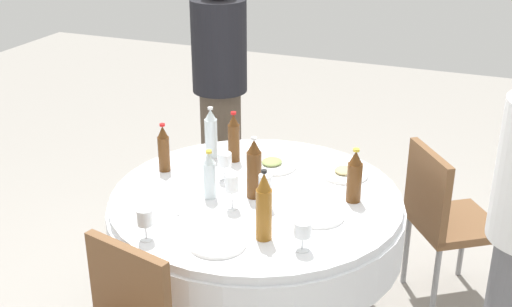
{
  "coord_description": "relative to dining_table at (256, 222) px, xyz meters",
  "views": [
    {
      "loc": [
        -2.54,
        -1.01,
        2.14
      ],
      "look_at": [
        0.0,
        0.0,
        0.95
      ],
      "focal_mm": 46.07,
      "sensor_mm": 36.0,
      "label": 1
    }
  ],
  "objects": [
    {
      "name": "wine_glass_east",
      "position": [
        -0.38,
        -0.35,
        0.24
      ],
      "size": [
        0.07,
        0.07,
        0.13
      ],
      "color": "white",
      "rests_on": "dining_table"
    },
    {
      "name": "chair_rear",
      "position": [
        0.56,
        -0.81,
        -0.07
      ],
      "size": [
        0.56,
        0.56,
        0.87
      ],
      "rotation": [
        0.0,
        0.0,
        3.74
      ],
      "color": "brown",
      "rests_on": "ground_plane"
    },
    {
      "name": "bottle_brown_near",
      "position": [
        -0.02,
        -0.0,
        0.29
      ],
      "size": [
        0.07,
        0.07,
        0.3
      ],
      "color": "#593314",
      "rests_on": "dining_table"
    },
    {
      "name": "plate_north",
      "position": [
        -0.47,
        -0.02,
        0.16
      ],
      "size": [
        0.23,
        0.23,
        0.02
      ],
      "color": "white",
      "rests_on": "dining_table"
    },
    {
      "name": "person_near",
      "position": [
        1.01,
        0.65,
        0.27
      ],
      "size": [
        0.34,
        0.34,
        1.64
      ],
      "rotation": [
        0.0,
        0.0,
        -1.0
      ],
      "color": "#4C3F33",
      "rests_on": "ground_plane"
    },
    {
      "name": "dining_table",
      "position": [
        0.0,
        0.0,
        0.0
      ],
      "size": [
        1.39,
        1.39,
        0.74
      ],
      "color": "white",
      "rests_on": "ground_plane"
    },
    {
      "name": "wine_glass_west",
      "position": [
        -0.17,
        0.05,
        0.27
      ],
      "size": [
        0.06,
        0.06,
        0.16
      ],
      "color": "white",
      "rests_on": "dining_table"
    },
    {
      "name": "plate_west",
      "position": [
        0.32,
        0.04,
        0.16
      ],
      "size": [
        0.25,
        0.25,
        0.04
      ],
      "color": "white",
      "rests_on": "dining_table"
    },
    {
      "name": "wine_glass_left",
      "position": [
        -0.1,
        -0.08,
        0.26
      ],
      "size": [
        0.06,
        0.06,
        0.16
      ],
      "color": "white",
      "rests_on": "dining_table"
    },
    {
      "name": "knife_front",
      "position": [
        -0.27,
        0.48,
        0.15
      ],
      "size": [
        0.12,
        0.15,
        0.0
      ],
      "primitive_type": "cube",
      "rotation": [
        0.0,
        0.0,
        4.05
      ],
      "color": "silver",
      "rests_on": "dining_table"
    },
    {
      "name": "wine_glass_mid",
      "position": [
        0.09,
        0.2,
        0.25
      ],
      "size": [
        0.07,
        0.07,
        0.14
      ],
      "color": "white",
      "rests_on": "dining_table"
    },
    {
      "name": "bottle_amber_rear",
      "position": [
        -0.36,
        -0.18,
        0.29
      ],
      "size": [
        0.07,
        0.07,
        0.31
      ],
      "color": "#8C5619",
      "rests_on": "dining_table"
    },
    {
      "name": "bottle_clear_mid",
      "position": [
        -0.11,
        0.19,
        0.26
      ],
      "size": [
        0.06,
        0.06,
        0.24
      ],
      "color": "silver",
      "rests_on": "dining_table"
    },
    {
      "name": "bottle_brown_left",
      "position": [
        0.08,
        0.53,
        0.27
      ],
      "size": [
        0.06,
        0.06,
        0.25
      ],
      "color": "#593314",
      "rests_on": "dining_table"
    },
    {
      "name": "plate_far",
      "position": [
        0.36,
        -0.33,
        0.16
      ],
      "size": [
        0.24,
        0.24,
        0.04
      ],
      "color": "white",
      "rests_on": "dining_table"
    },
    {
      "name": "bottle_brown_inner",
      "position": [
        0.32,
        0.25,
        0.27
      ],
      "size": [
        0.06,
        0.06,
        0.27
      ],
      "color": "#593314",
      "rests_on": "dining_table"
    },
    {
      "name": "bottle_brown_front",
      "position": [
        0.11,
        -0.44,
        0.27
      ],
      "size": [
        0.07,
        0.07,
        0.26
      ],
      "color": "#593314",
      "rests_on": "dining_table"
    },
    {
      "name": "plate_south",
      "position": [
        -0.1,
        -0.33,
        0.16
      ],
      "size": [
        0.23,
        0.23,
        0.02
      ],
      "color": "white",
      "rests_on": "dining_table"
    },
    {
      "name": "spoon_inner",
      "position": [
        -0.24,
        0.27,
        0.15
      ],
      "size": [
        0.18,
        0.06,
        0.0
      ],
      "primitive_type": "cube",
      "rotation": [
        0.0,
        0.0,
        0.27
      ],
      "color": "silver",
      "rests_on": "dining_table"
    },
    {
      "name": "bottle_clear_east",
      "position": [
        0.31,
        0.38,
        0.28
      ],
      "size": [
        0.07,
        0.07,
        0.28
      ],
      "color": "silver",
      "rests_on": "dining_table"
    },
    {
      "name": "wine_glass_rear",
      "position": [
        -0.54,
        0.27,
        0.24
      ],
      "size": [
        0.07,
        0.07,
        0.14
      ],
      "color": "white",
      "rests_on": "dining_table"
    }
  ]
}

